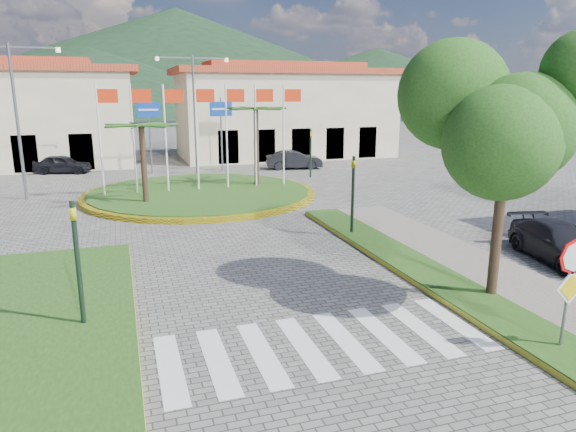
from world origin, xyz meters
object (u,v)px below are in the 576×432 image
object	(u,v)px
stop_sign	(571,277)
car_dark_a	(62,164)
car_dark_b	(294,160)
deciduous_tree	(509,110)
roundabout_island	(200,193)
car_side_right	(560,243)

from	to	relation	value
stop_sign	car_dark_a	distance (m)	33.74
car_dark_a	car_dark_b	size ratio (longest dim) A/B	0.93
stop_sign	deciduous_tree	size ratio (longest dim) A/B	0.39
stop_sign	deciduous_tree	distance (m)	4.59
roundabout_island	car_dark_a	bearing A→B (deg)	125.65
car_dark_a	roundabout_island	bearing A→B (deg)	-129.66
roundabout_island	stop_sign	distance (m)	20.69
car_dark_a	car_side_right	xyz separation A→B (m)	(17.89, -26.13, -0.01)
car_dark_b	car_side_right	xyz separation A→B (m)	(1.72, -23.00, -0.04)
car_side_right	car_dark_b	bearing A→B (deg)	105.58
roundabout_island	deciduous_tree	world-z (taller)	deciduous_tree
roundabout_island	car_side_right	size ratio (longest dim) A/B	2.87
stop_sign	car_dark_b	size ratio (longest dim) A/B	0.64
deciduous_tree	car_side_right	bearing A→B (deg)	24.35
deciduous_tree	car_dark_a	distance (m)	31.51
roundabout_island	car_dark_a	distance (m)	13.70
stop_sign	car_dark_a	xyz separation A→B (m)	(-12.88, 31.16, -1.14)
stop_sign	car_dark_a	bearing A→B (deg)	112.45
deciduous_tree	car_dark_b	size ratio (longest dim) A/B	1.65
car_dark_a	car_dark_b	bearing A→B (deg)	-86.25
roundabout_island	deciduous_tree	bearing A→B (deg)	-72.09
car_dark_a	stop_sign	bearing A→B (deg)	-142.86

